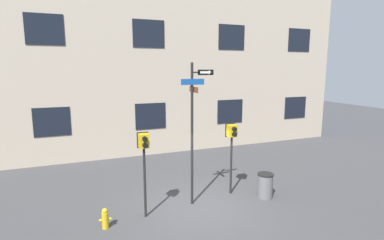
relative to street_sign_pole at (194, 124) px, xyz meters
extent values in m
plane|color=#38383A|center=(0.09, -0.38, -2.83)|extent=(60.00, 60.00, 0.00)
cube|color=tan|center=(0.09, 6.72, 3.56)|extent=(24.00, 0.60, 12.79)
cube|color=black|center=(-4.71, 6.40, -0.70)|extent=(1.64, 0.03, 1.39)
cube|color=black|center=(0.09, 6.40, -0.70)|extent=(1.64, 0.03, 1.39)
cube|color=black|center=(4.89, 6.40, -0.70)|extent=(1.64, 0.03, 1.39)
cube|color=black|center=(9.69, 6.40, -0.70)|extent=(1.64, 0.03, 1.39)
cube|color=black|center=(-4.71, 6.40, 3.56)|extent=(1.64, 0.03, 1.39)
cube|color=black|center=(0.09, 6.40, 3.56)|extent=(1.64, 0.03, 1.39)
cube|color=black|center=(4.89, 6.40, 3.56)|extent=(1.64, 0.03, 1.39)
cube|color=black|center=(9.69, 6.40, 3.56)|extent=(1.64, 0.03, 1.39)
cylinder|color=black|center=(-0.05, 0.01, -0.42)|extent=(0.09, 0.09, 4.83)
cube|color=black|center=(0.18, 0.01, 1.68)|extent=(0.48, 0.05, 0.05)
cube|color=#14478C|center=(-0.05, -0.05, 1.38)|extent=(0.80, 0.02, 0.19)
cube|color=brown|center=(0.01, 0.01, 1.13)|extent=(0.02, 0.72, 0.18)
cube|color=black|center=(0.42, -0.01, 1.68)|extent=(0.56, 0.02, 0.18)
cube|color=white|center=(0.38, -0.02, 1.68)|extent=(0.32, 0.01, 0.07)
cone|color=white|center=(0.58, -0.02, 1.68)|extent=(0.10, 0.14, 0.14)
cylinder|color=black|center=(-1.76, -0.31, -1.70)|extent=(0.08, 0.08, 2.26)
cube|color=gold|center=(-1.76, -0.31, -0.36)|extent=(0.30, 0.26, 0.43)
cube|color=black|center=(-1.76, -0.17, -0.36)|extent=(0.36, 0.02, 0.49)
cylinder|color=black|center=(-1.76, -0.50, -0.26)|extent=(0.15, 0.12, 0.15)
cylinder|color=black|center=(-1.76, -0.50, -0.46)|extent=(0.15, 0.12, 0.15)
cylinder|color=orange|center=(-1.76, -0.45, -0.26)|extent=(0.12, 0.01, 0.12)
cylinder|color=black|center=(1.62, 0.29, -1.74)|extent=(0.08, 0.08, 2.19)
cube|color=gold|center=(1.62, 0.29, -0.42)|extent=(0.32, 0.26, 0.43)
cube|color=black|center=(1.62, 0.43, -0.42)|extent=(0.38, 0.02, 0.49)
cylinder|color=black|center=(1.62, 0.10, -0.33)|extent=(0.15, 0.12, 0.15)
cylinder|color=black|center=(1.62, 0.10, -0.52)|extent=(0.15, 0.12, 0.15)
cylinder|color=silver|center=(1.62, 0.15, -0.33)|extent=(0.12, 0.01, 0.12)
cylinder|color=gold|center=(-3.02, -0.58, -2.59)|extent=(0.19, 0.19, 0.49)
sphere|color=gold|center=(-3.02, -0.58, -2.29)|extent=(0.16, 0.16, 0.16)
cylinder|color=gold|center=(-3.16, -0.58, -2.56)|extent=(0.08, 0.07, 0.07)
cylinder|color=gold|center=(-2.89, -0.58, -2.56)|extent=(0.08, 0.07, 0.07)
cylinder|color=#59595B|center=(2.60, -0.50, -2.40)|extent=(0.54, 0.54, 0.86)
cylinder|color=black|center=(2.60, -0.50, -1.95)|extent=(0.57, 0.57, 0.04)
camera|label=1|loc=(-3.64, -9.09, 1.81)|focal=28.00mm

